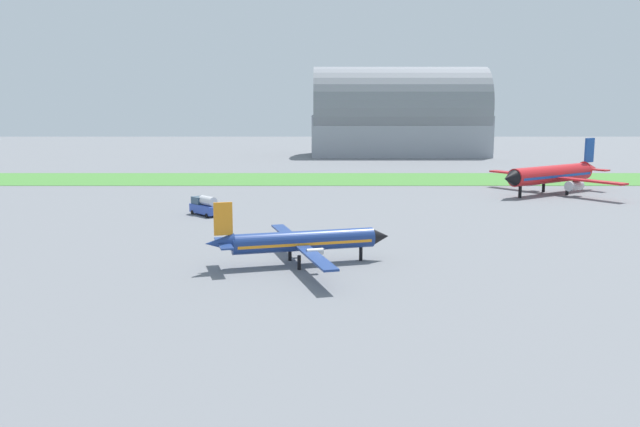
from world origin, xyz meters
name	(u,v)px	position (x,y,z in m)	size (l,w,h in m)	color
ground_plane	(311,240)	(0.00, 0.00, 0.00)	(600.00, 600.00, 0.00)	slate
grass_taxiway_strip	(314,179)	(0.00, 75.05, 0.04)	(360.00, 28.00, 0.08)	#478438
airplane_foreground_turboprop	(297,241)	(-1.49, -14.09, 2.79)	(21.49, 24.89, 7.62)	navy
airplane_parked_jet_far	(550,174)	(49.04, 47.60, 4.03)	(27.24, 27.00, 11.18)	red
fuel_truck_near_gate	(202,206)	(-18.44, 20.55, 1.58)	(6.08, 6.47, 3.29)	#334FB2
hangar_distant	(396,117)	(29.40, 153.73, 14.04)	(63.08, 29.27, 31.79)	#9399A3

